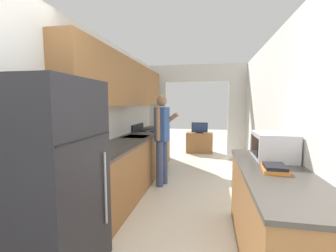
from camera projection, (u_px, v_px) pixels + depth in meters
The scene contains 13 objects.
wall_left at pixel (109, 101), 3.55m from camera, with size 0.38×7.42×2.50m.
wall_right at pixel (290, 124), 2.66m from camera, with size 0.06×7.42×2.50m.
wall_far_with_doorway at pixel (196, 105), 5.95m from camera, with size 2.94×0.06×2.50m.
counter_left at pixel (131, 164), 3.92m from camera, with size 0.62×3.77×0.89m.
counter_right at pixel (275, 218), 2.06m from camera, with size 0.62×1.83×0.89m.
refrigerator at pixel (52, 181), 1.88m from camera, with size 0.71×0.79×1.69m.
range_oven at pixel (150, 149), 5.10m from camera, with size 0.66×0.77×1.03m.
person at pixel (162, 138), 4.05m from camera, with size 0.52×0.44×1.63m.
microwave at pixel (273, 146), 2.45m from camera, with size 0.40×0.49×0.29m.
book_stack at pixel (275, 168), 2.01m from camera, with size 0.24×0.32×0.06m.
tv_cabinet at pixel (199, 143), 6.82m from camera, with size 0.79×0.42×0.61m.
television at pixel (200, 128), 6.73m from camera, with size 0.48×0.16×0.31m.
knife at pixel (159, 127), 5.71m from camera, with size 0.12×0.29×0.02m.
Camera 1 is at (0.37, -0.96, 1.49)m, focal length 24.00 mm.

